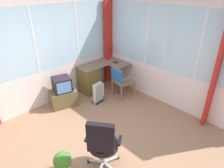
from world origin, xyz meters
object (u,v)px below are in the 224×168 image
desk (91,78)px  desk_lamp (111,50)px  tv_remote (115,62)px  office_chair (102,143)px  potted_plant (63,162)px  wooden_armchair (120,78)px  space_heater (99,92)px  tv_on_stand (63,93)px

desk → desk_lamp: 1.04m
tv_remote → office_chair: 2.99m
potted_plant → wooden_armchair: bearing=23.6°
office_chair → space_heater: office_chair is taller
office_chair → tv_on_stand: size_ratio=1.33×
desk → space_heater: size_ratio=2.38×
office_chair → space_heater: bearing=51.2°
desk → space_heater: (-0.19, -0.56, -0.15)m
wooden_armchair → tv_on_stand: wooden_armchair is taller
tv_remote → wooden_armchair: bearing=-130.7°
potted_plant → desk_lamp: bearing=33.0°
wooden_armchair → desk_lamp: bearing=61.3°
wooden_armchair → tv_on_stand: size_ratio=1.11×
desk_lamp → wooden_armchair: (-0.44, -0.81, -0.50)m
desk → potted_plant: 2.77m
desk_lamp → tv_on_stand: 1.92m
office_chair → space_heater: 2.17m
desk → tv_on_stand: size_ratio=1.66×
office_chair → desk: bearing=55.4°
desk → desk_lamp: desk_lamp is taller
wooden_armchair → potted_plant: (-2.45, -1.07, -0.32)m
desk → tv_remote: bearing=-21.7°
desk_lamp → wooden_armchair: bearing=-118.7°
wooden_armchair → tv_on_stand: 1.53m
desk_lamp → space_heater: (-1.03, -0.60, -0.78)m
potted_plant → tv_on_stand: bearing=57.9°
desk → wooden_armchair: (0.39, -0.77, 0.13)m
desk_lamp → desk: bearing=-177.3°
office_chair → wooden_armchair: bearing=37.2°
desk_lamp → wooden_armchair: 1.05m
space_heater → desk_lamp: bearing=30.4°
desk → office_chair: (-1.54, -2.24, 0.15)m
desk → potted_plant: size_ratio=3.12×
tv_on_stand → space_heater: bearing=-33.8°
tv_remote → desk: bearing=150.4°
wooden_armchair → tv_on_stand: bearing=152.0°
tv_remote → wooden_armchair: wooden_armchair is taller
potted_plant → tv_remote: bearing=29.5°
wooden_armchair → space_heater: wooden_armchair is taller
desk_lamp → office_chair: bearing=-136.2°
tv_remote → tv_on_stand: (-1.65, 0.22, -0.45)m
tv_remote → tv_on_stand: tv_remote is taller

